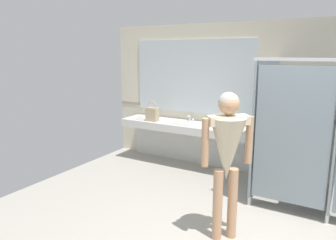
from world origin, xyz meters
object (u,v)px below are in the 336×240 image
person_standing (227,148)px  soap_dispenser (237,123)px  handbag (152,114)px  paper_cup (209,125)px

person_standing → soap_dispenser: 2.20m
soap_dispenser → person_standing: bearing=-74.9°
handbag → paper_cup: size_ratio=4.07×
handbag → paper_cup: bearing=1.8°
person_standing → soap_dispenser: (-0.57, 2.12, -0.18)m
person_standing → paper_cup: bearing=118.4°
soap_dispenser → paper_cup: (-0.42, -0.29, -0.03)m
soap_dispenser → paper_cup: size_ratio=1.88×
person_standing → paper_cup: (-0.99, 1.83, -0.21)m
person_standing → handbag: 2.80m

